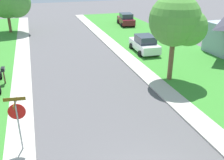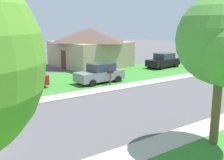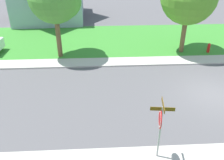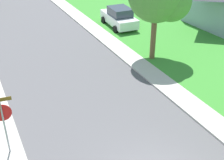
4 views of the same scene
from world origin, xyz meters
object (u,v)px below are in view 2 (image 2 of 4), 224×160
object	(u,v)px
stop_sign_far_corner	(15,77)
car_black_far_down_street	(163,61)
tree_sidewalk_mid	(224,43)
house_left_setback	(89,47)
car_red_driveway_right	(19,79)
mailbox	(110,74)
car_grey_kerbside_mid	(100,73)

from	to	relation	value
stop_sign_far_corner	car_black_far_down_street	xyz separation A→B (m)	(-5.13, 18.31, -1.01)
car_black_far_down_street	tree_sidewalk_mid	size ratio (longest dim) A/B	0.71
car_black_far_down_street	house_left_setback	distance (m)	9.06
car_red_driveway_right	mailbox	size ratio (longest dim) A/B	3.30
stop_sign_far_corner	car_grey_kerbside_mid	size ratio (longest dim) A/B	0.63
mailbox	stop_sign_far_corner	bearing A→B (deg)	-81.04
house_left_setback	mailbox	size ratio (longest dim) A/B	7.24
car_grey_kerbside_mid	tree_sidewalk_mid	bearing A→B (deg)	-11.65
tree_sidewalk_mid	house_left_setback	size ratio (longest dim) A/B	0.66
house_left_setback	tree_sidewalk_mid	bearing A→B (deg)	-17.46
tree_sidewalk_mid	house_left_setback	xyz separation A→B (m)	(-22.29, 7.01, -1.96)
stop_sign_far_corner	tree_sidewalk_mid	bearing A→B (deg)	25.50
tree_sidewalk_mid	mailbox	bearing A→B (deg)	166.10
car_red_driveway_right	house_left_setback	distance (m)	13.22
car_red_driveway_right	tree_sidewalk_mid	size ratio (longest dim) A/B	0.69
car_red_driveway_right	mailbox	distance (m)	7.26
stop_sign_far_corner	tree_sidewalk_mid	size ratio (longest dim) A/B	0.44
car_black_far_down_street	car_grey_kerbside_mid	xyz separation A→B (m)	(2.61, -10.47, 0.00)
car_grey_kerbside_mid	stop_sign_far_corner	bearing A→B (deg)	-72.24
house_left_setback	mailbox	bearing A→B (deg)	-21.44
tree_sidewalk_mid	stop_sign_far_corner	bearing A→B (deg)	-154.50
car_black_far_down_street	house_left_setback	bearing A→B (deg)	-136.18
car_black_far_down_street	mailbox	xyz separation A→B (m)	(3.85, -10.23, 0.14)
car_grey_kerbside_mid	car_red_driveway_right	bearing A→B (deg)	-103.23
stop_sign_far_corner	car_grey_kerbside_mid	distance (m)	8.30
stop_sign_far_corner	mailbox	distance (m)	8.23
car_black_far_down_street	tree_sidewalk_mid	xyz separation A→B (m)	(15.85, -13.20, 3.47)
car_grey_kerbside_mid	house_left_setback	distance (m)	10.13
car_red_driveway_right	car_black_far_down_street	world-z (taller)	same
stop_sign_far_corner	car_grey_kerbside_mid	xyz separation A→B (m)	(-2.51, 7.84, -1.01)
tree_sidewalk_mid	mailbox	distance (m)	12.80
house_left_setback	mailbox	world-z (taller)	house_left_setback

